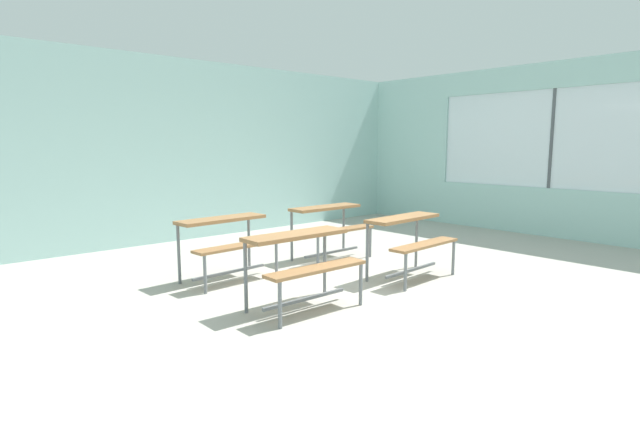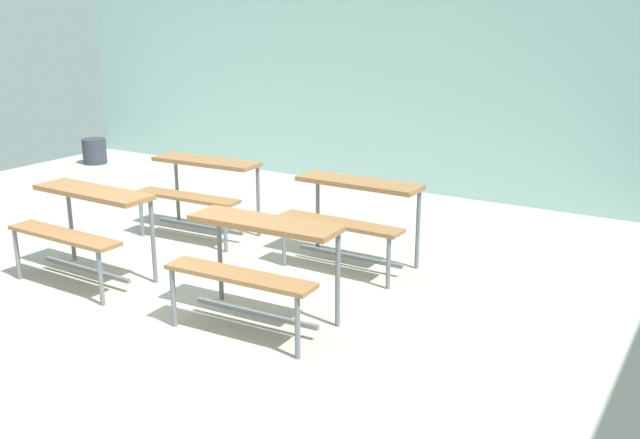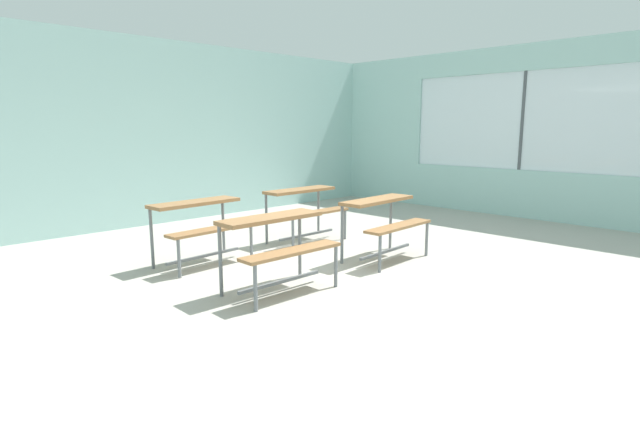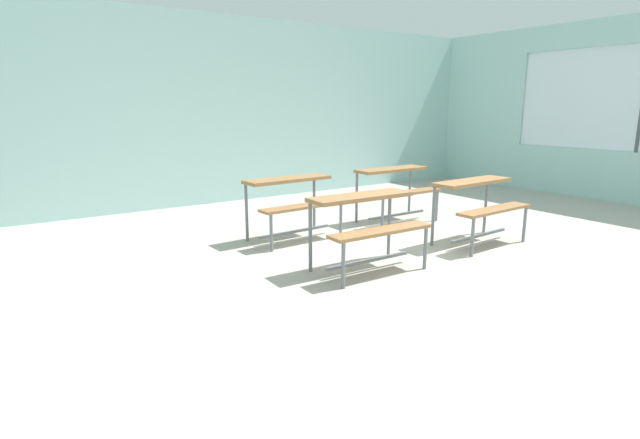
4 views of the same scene
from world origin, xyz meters
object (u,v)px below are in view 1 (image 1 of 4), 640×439
(desk_bench_r0c1, at_px, (410,232))
(desk_bench_r0c0, at_px, (303,252))
(desk_bench_r1c0, at_px, (227,233))
(desk_bench_r1c1, at_px, (331,219))

(desk_bench_r0c1, bearing_deg, desk_bench_r0c0, 177.91)
(desk_bench_r1c0, height_order, desk_bench_r1c1, same)
(desk_bench_r0c0, xyz_separation_m, desk_bench_r1c1, (1.68, 1.40, 0.00))
(desk_bench_r1c1, bearing_deg, desk_bench_r0c1, -88.99)
(desk_bench_r1c0, bearing_deg, desk_bench_r0c1, -42.23)
(desk_bench_r1c0, bearing_deg, desk_bench_r0c0, -93.15)
(desk_bench_r0c1, distance_m, desk_bench_r1c1, 1.39)
(desk_bench_r0c0, height_order, desk_bench_r0c1, same)
(desk_bench_r0c0, bearing_deg, desk_bench_r1c0, 90.96)
(desk_bench_r0c0, height_order, desk_bench_r1c0, same)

